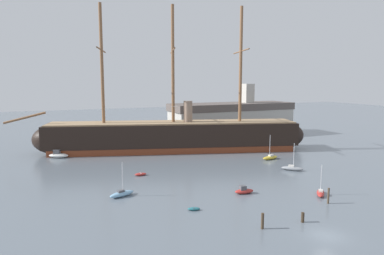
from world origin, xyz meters
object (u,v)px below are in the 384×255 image
Objects in this scene: sailboat_mid_right at (292,168)px; mooring_piling_left_pair at (262,221)px; dinghy_alongside_bow at (141,174)px; dockside_warehouse_right at (232,119)px; sailboat_mid_left at (122,194)px; dinghy_foreground_left at (194,209)px; seagull_in_flight at (174,106)px; mooring_piling_nearest at (328,196)px; sailboat_far_right at (272,144)px; motorboat_far_left at (58,155)px; tall_ship at (173,136)px; motorboat_distant_centre at (157,143)px; motorboat_near_centre at (244,191)px; sailboat_foreground_right at (321,193)px; sailboat_alongside_stern at (270,157)px; mooring_piling_right_pair at (303,217)px.

mooring_piling_left_pair is at bearing -136.26° from sailboat_mid_right.
dockside_warehouse_right is (41.10, 36.06, 5.13)m from dinghy_alongside_bow.
dinghy_foreground_left is at bearing -51.62° from sailboat_mid_left.
mooring_piling_left_pair is at bearing -86.32° from seagull_in_flight.
mooring_piling_nearest is 14.57m from mooring_piling_left_pair.
sailboat_far_right is (42.01, 15.52, 0.14)m from dinghy_alongside_bow.
sailboat_mid_left reaches higher than sailboat_far_right.
dinghy_foreground_left is 46.45m from motorboat_far_left.
seagull_in_flight is (-23.72, 4.68, 12.90)m from sailboat_mid_right.
tall_ship is 31.90× the size of dinghy_alongside_bow.
sailboat_mid_left is 0.98× the size of sailboat_mid_right.
sailboat_mid_right is at bearing 23.90° from dinghy_foreground_left.
sailboat_far_right is at bearing 28.61° from sailboat_mid_left.
mooring_piling_left_pair is (-22.06, -21.11, 0.52)m from sailboat_mid_right.
motorboat_distant_centre reaches higher than dinghy_alongside_bow.
motorboat_near_centre is 21.15m from dinghy_alongside_bow.
mooring_piling_nearest is at bearing -45.36° from motorboat_near_centre.
sailboat_foreground_right is at bearing -5.89° from dinghy_foreground_left.
tall_ship is at bearing 54.24° from dinghy_alongside_bow.
motorboat_near_centre is 2.40× the size of seagull_in_flight.
tall_ship reaches higher than mooring_piling_nearest.
dinghy_alongside_bow is 0.05× the size of dockside_warehouse_right.
sailboat_foreground_right is 42.80m from sailboat_far_right.
sailboat_mid_left is at bearing -123.61° from tall_ship.
motorboat_distant_centre is 2.07× the size of mooring_piling_left_pair.
dinghy_foreground_left is at bearing 119.68° from mooring_piling_left_pair.
sailboat_far_right is (19.00, 38.35, -0.00)m from sailboat_foreground_right.
sailboat_foreground_right is 1.49× the size of motorboat_near_centre.
seagull_in_flight is at bearing -110.36° from tall_ship.
dockside_warehouse_right reaches higher than sailboat_alongside_stern.
mooring_piling_nearest is (34.75, -49.32, 0.51)m from motorboat_far_left.
seagull_in_flight reaches higher than sailboat_alongside_stern.
motorboat_distant_centre is at bearing 90.19° from mooring_piling_right_pair.
sailboat_mid_right is 10.28m from sailboat_alongside_stern.
motorboat_near_centre is 12.69m from mooring_piling_nearest.
sailboat_mid_right reaches higher than sailboat_foreground_right.
dinghy_alongside_bow is (-12.35, 17.16, -0.19)m from motorboat_near_centre.
sailboat_alongside_stern is 29.41m from mooring_piling_nearest.
dockside_warehouse_right is at bearing 44.77° from sailboat_mid_left.
mooring_piling_left_pair is (20.61, -52.85, 0.32)m from motorboat_far_left.
dinghy_foreground_left is 0.39× the size of motorboat_far_left.
sailboat_alongside_stern is at bearing 60.10° from mooring_piling_right_pair.
sailboat_mid_right reaches higher than sailboat_far_right.
dinghy_alongside_bow is at bearing -177.27° from sailboat_alongside_stern.
sailboat_far_right is at bearing -25.56° from motorboat_distant_centre.
seagull_in_flight is (-25.74, -5.41, 12.89)m from sailboat_alongside_stern.
motorboat_near_centre is 0.59× the size of sailboat_mid_right.
sailboat_mid_right is at bearing -11.15° from seagull_in_flight.
mooring_piling_right_pair is 30.09m from seagull_in_flight.
seagull_in_flight is (5.46, -3.92, 13.10)m from dinghy_alongside_bow.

